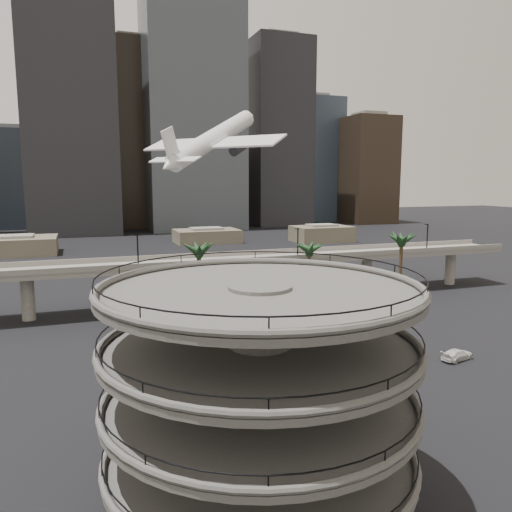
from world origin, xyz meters
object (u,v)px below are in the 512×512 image
object	(u,v)px
overpass	(217,266)
airborne_jet	(213,139)
parking_ramp	(260,375)
car_a	(353,363)
car_b	(359,359)
car_c	(457,355)

from	to	relation	value
overpass	airborne_jet	world-z (taller)	airborne_jet
parking_ramp	car_a	size ratio (longest dim) A/B	5.52
car_a	car_b	size ratio (longest dim) A/B	0.82
airborne_jet	car_b	bearing A→B (deg)	-127.48
overpass	car_c	size ratio (longest dim) A/B	26.10
overpass	car_b	size ratio (longest dim) A/B	26.40
parking_ramp	overpass	distance (m)	60.46
car_c	parking_ramp	bearing A→B (deg)	105.73
car_a	parking_ramp	bearing A→B (deg)	141.95
airborne_jet	car_c	xyz separation A→B (m)	(17.10, -58.45, -31.68)
parking_ramp	car_b	world-z (taller)	parking_ramp
car_b	car_c	xyz separation A→B (m)	(13.21, -2.60, -0.09)
car_c	overpass	bearing A→B (deg)	15.57
parking_ramp	overpass	world-z (taller)	parking_ramp
parking_ramp	car_b	bearing A→B (deg)	45.06
airborne_jet	car_a	xyz separation A→B (m)	(2.67, -56.32, -31.72)
airborne_jet	car_a	distance (m)	64.69
overpass	airborne_jet	bearing A→B (deg)	75.92
overpass	car_c	world-z (taller)	overpass
airborne_jet	car_a	bearing A→B (deg)	-128.74
car_c	car_a	bearing A→B (deg)	68.71
overpass	airborne_jet	size ratio (longest dim) A/B	4.28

